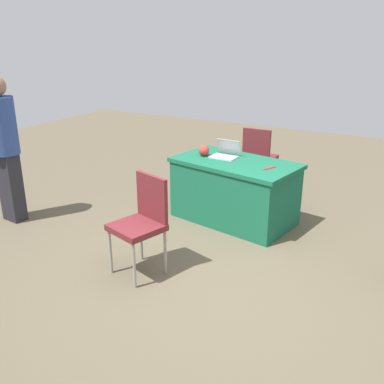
{
  "coord_description": "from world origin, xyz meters",
  "views": [
    {
      "loc": [
        -1.62,
        3.2,
        2.26
      ],
      "look_at": [
        0.15,
        0.0,
        0.9
      ],
      "focal_mm": 40.65,
      "sensor_mm": 36.0,
      "label": 1
    }
  ],
  "objects": [
    {
      "name": "yarn_ball",
      "position": [
        0.81,
        -1.51,
        0.84
      ],
      "size": [
        0.14,
        0.14,
        0.14
      ],
      "primitive_type": "sphere",
      "color": "#B2382D",
      "rests_on": "table_foreground"
    },
    {
      "name": "person_attendee_standing",
      "position": [
        2.81,
        -0.16,
        1.0
      ],
      "size": [
        0.38,
        0.38,
        1.78
      ],
      "rotation": [
        0.0,
        0.0,
        3.02
      ],
      "color": "#26262D",
      "rests_on": "ground"
    },
    {
      "name": "chair_by_pillar",
      "position": [
        0.65,
        0.09,
        0.57
      ],
      "size": [
        0.55,
        0.55,
        0.97
      ],
      "rotation": [
        0.0,
        0.0,
        -0.29
      ],
      "color": "#9E9993",
      "rests_on": "ground"
    },
    {
      "name": "ground_plane",
      "position": [
        0.0,
        0.0,
        0.0
      ],
      "size": [
        14.4,
        14.4,
        0.0
      ],
      "primitive_type": "plane",
      "color": "brown"
    },
    {
      "name": "scissors_red",
      "position": [
        -0.09,
        -1.41,
        0.78
      ],
      "size": [
        0.11,
        0.18,
        0.01
      ],
      "primitive_type": "cube",
      "rotation": [
        0.0,
        0.0,
        1.15
      ],
      "color": "red",
      "rests_on": "table_foreground"
    },
    {
      "name": "laptop_silver",
      "position": [
        0.56,
        -1.6,
        0.82
      ],
      "size": [
        0.33,
        0.3,
        0.21
      ],
      "rotation": [
        0.0,
        0.0,
        -0.03
      ],
      "color": "silver",
      "rests_on": "table_foreground"
    },
    {
      "name": "chair_aisle",
      "position": [
        0.52,
        -2.73,
        0.54
      ],
      "size": [
        0.44,
        0.44,
        0.94
      ],
      "rotation": [
        0.0,
        0.0,
        3.15
      ],
      "color": "#9E9993",
      "rests_on": "ground"
    },
    {
      "name": "table_foreground",
      "position": [
        0.37,
        -1.49,
        0.39
      ],
      "size": [
        1.62,
        1.09,
        0.78
      ],
      "rotation": [
        0.0,
        0.0,
        -0.18
      ],
      "color": "#196647",
      "rests_on": "ground"
    }
  ]
}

